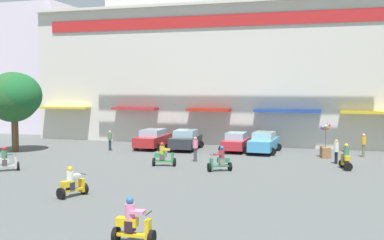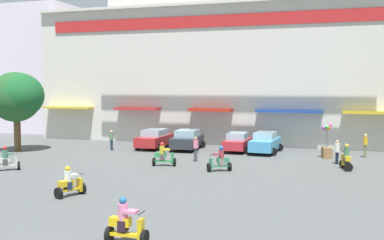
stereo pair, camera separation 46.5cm
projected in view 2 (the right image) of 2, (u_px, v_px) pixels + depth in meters
The scene contains 20 objects.
ground_plane at pixel (180, 188), 23.59m from camera, with size 128.00×128.00×0.00m, color #525654.
colonial_building at pixel (260, 44), 44.64m from camera, with size 39.80×16.26×20.22m.
flank_building_left at pixel (40, 70), 55.46m from camera, with size 12.28×11.86×13.64m.
plaza_tree_0 at pixel (18, 96), 36.36m from camera, with size 3.92×4.07×6.08m.
plaza_tree_2 at pixel (15, 97), 36.32m from camera, with size 3.85×4.02×6.12m.
parked_car_0 at pixel (155, 139), 38.37m from camera, with size 2.44×4.45×1.54m.
parked_car_1 at pixel (187, 140), 37.45m from camera, with size 2.62×4.23×1.58m.
parked_car_2 at pixel (238, 142), 36.56m from camera, with size 2.27×3.89×1.46m.
parked_car_3 at pixel (265, 142), 35.67m from camera, with size 2.40×4.25×1.58m.
scooter_rider_1 at pixel (346, 159), 28.65m from camera, with size 0.82×1.50×1.60m.
scooter_rider_3 at pixel (126, 224), 15.26m from camera, with size 1.39×0.56×1.56m.
scooter_rider_4 at pixel (220, 161), 28.12m from camera, with size 1.49×1.17×1.52m.
scooter_rider_6 at pixel (7, 161), 28.36m from camera, with size 1.39×1.32×1.49m.
scooter_rider_7 at pixel (164, 156), 29.96m from camera, with size 1.55×0.82×1.52m.
scooter_rider_8 at pixel (70, 184), 21.80m from camera, with size 1.01×1.54×1.43m.
pedestrian_1 at pixel (365, 144), 33.47m from camera, with size 0.44×0.44×1.68m.
pedestrian_2 at pixel (196, 147), 31.70m from camera, with size 0.41×0.41×1.67m.
pedestrian_3 at pixel (112, 139), 37.16m from camera, with size 0.37×0.37×1.57m.
pedestrian_4 at pixel (337, 150), 30.63m from camera, with size 0.41×0.41×1.59m.
balloon_vendor_cart at pixel (327, 143), 33.20m from camera, with size 0.80×1.02×2.48m.
Camera 2 is at (7.75, -8.95, 5.14)m, focal length 44.35 mm.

